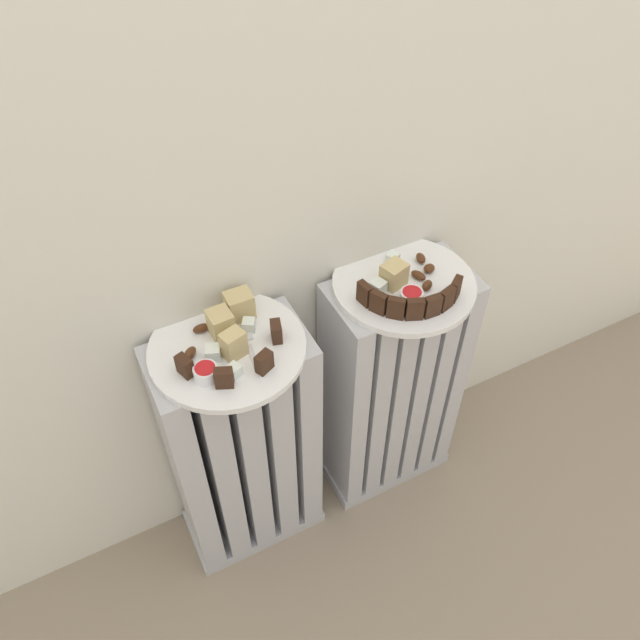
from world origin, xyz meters
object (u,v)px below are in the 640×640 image
jam_bowl_right (412,296)px  jam_bowl_left (206,372)px  plate_right (404,284)px  radiator_left (244,450)px  radiator_right (390,388)px  plate_left (227,348)px  fork (250,347)px

jam_bowl_right → jam_bowl_left: bearing=-179.9°
plate_right → jam_bowl_left: size_ratio=6.71×
radiator_left → radiator_right: (0.34, 0.00, 0.00)m
plate_left → jam_bowl_left: size_ratio=6.71×
radiator_right → fork: size_ratio=6.43×
radiator_right → fork: (-0.31, -0.02, 0.31)m
radiator_left → jam_bowl_left: jam_bowl_left is taller
plate_right → jam_bowl_right: size_ratio=6.38×
radiator_left → fork: bearing=-33.2°
radiator_left → plate_left: size_ratio=2.27×
jam_bowl_left → fork: size_ratio=0.42×
plate_right → jam_bowl_right: bearing=-108.9°
radiator_right → plate_right: size_ratio=2.27×
radiator_left → radiator_right: same height
radiator_right → plate_right: (-0.00, -0.00, 0.30)m
radiator_right → jam_bowl_right: size_ratio=14.45×
radiator_left → radiator_right: size_ratio=1.00×
jam_bowl_right → fork: 0.29m
plate_left → jam_bowl_right: jam_bowl_right is taller
plate_right → jam_bowl_left: jam_bowl_left is taller
plate_left → jam_bowl_left: jam_bowl_left is taller
plate_right → jam_bowl_right: (-0.02, -0.05, 0.02)m
jam_bowl_right → fork: jam_bowl_right is taller
jam_bowl_left → fork: 0.09m
plate_left → fork: (0.03, -0.02, 0.01)m
radiator_left → jam_bowl_right: bearing=-8.3°
radiator_left → radiator_right: 0.34m
radiator_left → fork: 0.31m
jam_bowl_left → jam_bowl_right: jam_bowl_left is taller
radiator_left → plate_right: 0.45m
plate_left → jam_bowl_left: 0.07m
plate_right → radiator_left: bearing=-180.0°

